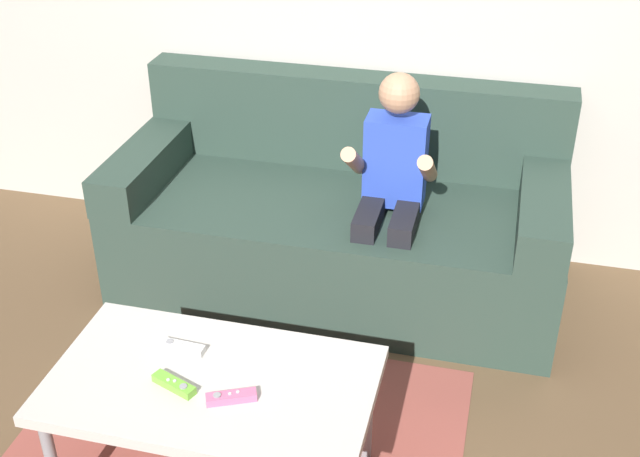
{
  "coord_description": "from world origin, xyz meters",
  "views": [
    {
      "loc": [
        0.62,
        -1.59,
        1.98
      ],
      "look_at": [
        0.06,
        0.66,
        0.6
      ],
      "focal_mm": 45.67,
      "sensor_mm": 36.0,
      "label": 1
    }
  ],
  "objects_px": {
    "coffee_table": "(212,390)",
    "game_remote_white_far_corner": "(182,347)",
    "couch": "(339,220)",
    "game_remote_lime_center": "(174,385)",
    "person_seated_on_couch": "(391,188)",
    "game_remote_pink_near_edge": "(231,397)"
  },
  "relations": [
    {
      "from": "couch",
      "to": "game_remote_lime_center",
      "type": "relative_size",
      "value": 12.4
    },
    {
      "from": "game_remote_pink_near_edge",
      "to": "game_remote_lime_center",
      "type": "relative_size",
      "value": 0.99
    },
    {
      "from": "couch",
      "to": "game_remote_pink_near_edge",
      "type": "relative_size",
      "value": 12.5
    },
    {
      "from": "person_seated_on_couch",
      "to": "coffee_table",
      "type": "xyz_separation_m",
      "value": [
        -0.34,
        -1.03,
        -0.17
      ]
    },
    {
      "from": "couch",
      "to": "game_remote_white_far_corner",
      "type": "relative_size",
      "value": 12.55
    },
    {
      "from": "person_seated_on_couch",
      "to": "game_remote_pink_near_edge",
      "type": "height_order",
      "value": "person_seated_on_couch"
    },
    {
      "from": "person_seated_on_couch",
      "to": "coffee_table",
      "type": "distance_m",
      "value": 1.1
    },
    {
      "from": "person_seated_on_couch",
      "to": "game_remote_white_far_corner",
      "type": "relative_size",
      "value": 6.88
    },
    {
      "from": "couch",
      "to": "game_remote_pink_near_edge",
      "type": "xyz_separation_m",
      "value": [
        -0.02,
        -1.27,
        0.15
      ]
    },
    {
      "from": "game_remote_pink_near_edge",
      "to": "game_remote_white_far_corner",
      "type": "relative_size",
      "value": 1.0
    },
    {
      "from": "coffee_table",
      "to": "game_remote_pink_near_edge",
      "type": "bearing_deg",
      "value": -38.61
    },
    {
      "from": "coffee_table",
      "to": "game_remote_white_far_corner",
      "type": "height_order",
      "value": "game_remote_white_far_corner"
    },
    {
      "from": "game_remote_lime_center",
      "to": "game_remote_white_far_corner",
      "type": "height_order",
      "value": "same"
    },
    {
      "from": "couch",
      "to": "game_remote_white_far_corner",
      "type": "bearing_deg",
      "value": -101.94
    },
    {
      "from": "person_seated_on_couch",
      "to": "game_remote_lime_center",
      "type": "xyz_separation_m",
      "value": [
        -0.43,
        -1.09,
        -0.12
      ]
    },
    {
      "from": "person_seated_on_couch",
      "to": "game_remote_lime_center",
      "type": "height_order",
      "value": "person_seated_on_couch"
    },
    {
      "from": "person_seated_on_couch",
      "to": "game_remote_pink_near_edge",
      "type": "relative_size",
      "value": 6.86
    },
    {
      "from": "game_remote_lime_center",
      "to": "person_seated_on_couch",
      "type": "bearing_deg",
      "value": 68.5
    },
    {
      "from": "person_seated_on_couch",
      "to": "coffee_table",
      "type": "relative_size",
      "value": 1.04
    },
    {
      "from": "coffee_table",
      "to": "game_remote_white_far_corner",
      "type": "distance_m",
      "value": 0.17
    },
    {
      "from": "person_seated_on_couch",
      "to": "coffee_table",
      "type": "height_order",
      "value": "person_seated_on_couch"
    },
    {
      "from": "person_seated_on_couch",
      "to": "game_remote_pink_near_edge",
      "type": "bearing_deg",
      "value": -103.09
    }
  ]
}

